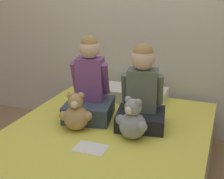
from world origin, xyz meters
The scene contains 8 objects.
wall_behind_bed centered at (0.00, 1.11, 1.25)m, with size 8.00×0.06×2.50m.
bed centered at (0.00, 0.00, 0.20)m, with size 1.47×1.98×0.40m.
child_on_left centered at (-0.22, 0.33, 0.64)m, with size 0.42×0.43×0.65m.
child_on_right centered at (0.21, 0.33, 0.66)m, with size 0.41×0.39×0.62m.
teddy_bear_held_by_left_child centered at (-0.21, 0.07, 0.52)m, with size 0.23×0.18×0.29m.
teddy_bear_held_by_right_child centered at (0.21, 0.09, 0.53)m, with size 0.24×0.19×0.30m.
pillow_at_headboard centered at (0.00, 0.81, 0.46)m, with size 0.59×0.30×0.11m.
sign_card centered at (0.00, -0.15, 0.40)m, with size 0.21×0.15×0.00m.
Camera 1 is at (0.77, -1.78, 1.42)m, focal length 50.00 mm.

